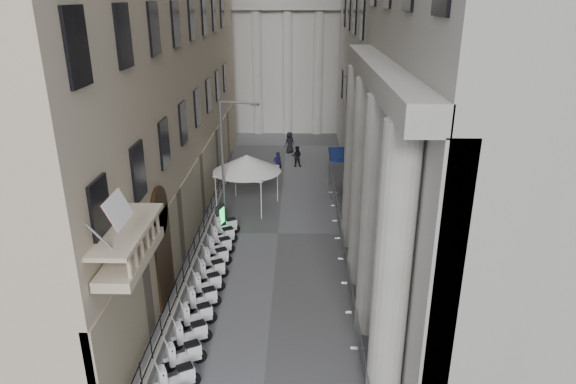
{
  "coord_description": "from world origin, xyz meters",
  "views": [
    {
      "loc": [
        1.23,
        -8.52,
        13.35
      ],
      "look_at": [
        0.7,
        14.43,
        4.5
      ],
      "focal_mm": 32.0,
      "sensor_mm": 36.0,
      "label": 1
    }
  ],
  "objects_px": {
    "security_tent": "(242,161)",
    "pedestrian_b": "(297,156)",
    "street_lamp": "(226,152)",
    "pedestrian_a": "(278,163)",
    "info_kiosk": "(220,218)"
  },
  "relations": [
    {
      "from": "street_lamp",
      "to": "pedestrian_b",
      "type": "bearing_deg",
      "value": 82.56
    },
    {
      "from": "security_tent",
      "to": "pedestrian_b",
      "type": "bearing_deg",
      "value": 66.39
    },
    {
      "from": "street_lamp",
      "to": "pedestrian_b",
      "type": "distance_m",
      "value": 12.24
    },
    {
      "from": "pedestrian_b",
      "to": "security_tent",
      "type": "bearing_deg",
      "value": 73.26
    },
    {
      "from": "street_lamp",
      "to": "pedestrian_b",
      "type": "height_order",
      "value": "street_lamp"
    },
    {
      "from": "street_lamp",
      "to": "pedestrian_a",
      "type": "distance_m",
      "value": 9.84
    },
    {
      "from": "security_tent",
      "to": "info_kiosk",
      "type": "height_order",
      "value": "security_tent"
    },
    {
      "from": "info_kiosk",
      "to": "pedestrian_a",
      "type": "bearing_deg",
      "value": 90.22
    },
    {
      "from": "security_tent",
      "to": "info_kiosk",
      "type": "relative_size",
      "value": 2.62
    },
    {
      "from": "pedestrian_a",
      "to": "security_tent",
      "type": "bearing_deg",
      "value": 47.46
    },
    {
      "from": "street_lamp",
      "to": "pedestrian_a",
      "type": "relative_size",
      "value": 4.04
    },
    {
      "from": "security_tent",
      "to": "info_kiosk",
      "type": "distance_m",
      "value": 5.03
    },
    {
      "from": "pedestrian_b",
      "to": "street_lamp",
      "type": "bearing_deg",
      "value": 75.81
    },
    {
      "from": "security_tent",
      "to": "info_kiosk",
      "type": "bearing_deg",
      "value": -101.14
    },
    {
      "from": "info_kiosk",
      "to": "pedestrian_b",
      "type": "distance_m",
      "value": 13.45
    }
  ]
}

